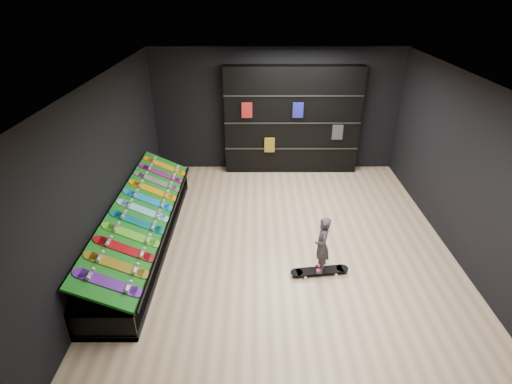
{
  "coord_description": "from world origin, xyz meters",
  "views": [
    {
      "loc": [
        -0.51,
        -6.06,
        4.33
      ],
      "look_at": [
        -0.5,
        0.2,
        1.0
      ],
      "focal_mm": 28.0,
      "sensor_mm": 36.0,
      "label": 1
    }
  ],
  "objects_px": {
    "back_shelving": "(292,121)",
    "child": "(321,255)",
    "display_rack": "(144,234)",
    "floor_skateboard": "(319,272)"
  },
  "relations": [
    {
      "from": "display_rack",
      "to": "child",
      "type": "xyz_separation_m",
      "value": [
        3.1,
        -0.84,
        0.14
      ]
    },
    {
      "from": "display_rack",
      "to": "floor_skateboard",
      "type": "xyz_separation_m",
      "value": [
        3.1,
        -0.84,
        -0.21
      ]
    },
    {
      "from": "back_shelving",
      "to": "display_rack",
      "type": "bearing_deg",
      "value": -131.43
    },
    {
      "from": "back_shelving",
      "to": "floor_skateboard",
      "type": "height_order",
      "value": "back_shelving"
    },
    {
      "from": "back_shelving",
      "to": "child",
      "type": "bearing_deg",
      "value": -87.61
    },
    {
      "from": "back_shelving",
      "to": "floor_skateboard",
      "type": "relative_size",
      "value": 3.33
    },
    {
      "from": "floor_skateboard",
      "to": "back_shelving",
      "type": "bearing_deg",
      "value": 84.75
    },
    {
      "from": "floor_skateboard",
      "to": "child",
      "type": "relative_size",
      "value": 1.64
    },
    {
      "from": "back_shelving",
      "to": "floor_skateboard",
      "type": "bearing_deg",
      "value": -87.61
    },
    {
      "from": "child",
      "to": "display_rack",
      "type": "bearing_deg",
      "value": -102.56
    }
  ]
}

